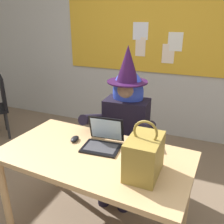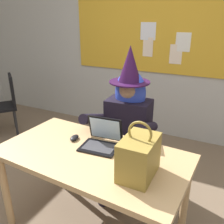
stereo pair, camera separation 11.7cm
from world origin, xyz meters
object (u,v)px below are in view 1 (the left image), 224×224
Objects in this scene: desk_main at (94,164)px; handbag at (144,156)px; chair_at_desk at (128,140)px; laptop at (103,140)px; person_costumed at (125,118)px; computer_mouse at (75,139)px.

handbag reaches higher than desk_main.
chair_at_desk is 0.67m from laptop.
handbag is at bearing 25.75° from person_costumed.
handbag is at bearing -35.17° from laptop.
laptop is (0.00, -0.61, 0.30)m from chair_at_desk.
chair_at_desk is 1.00m from handbag.
chair_at_desk is at bearing 179.63° from person_costumed.
handbag is (0.39, -0.23, 0.08)m from laptop.
laptop is at bearing -1.48° from chair_at_desk.
desk_main is 3.92× the size of handbag.
laptop reaches higher than chair_at_desk.
handbag reaches higher than computer_mouse.
computer_mouse is 0.28× the size of handbag.
desk_main is at bearing -4.51° from person_costumed.
chair_at_desk is (0.01, 0.74, -0.16)m from desk_main.
computer_mouse is 0.69m from handbag.
chair_at_desk is 2.88× the size of laptop.
desk_main is 0.29m from computer_mouse.
chair_at_desk is at bearing 60.03° from computer_mouse.
desk_main is 1.67× the size of chair_at_desk.
laptop is 0.82× the size of handbag.
laptop is at bearing 83.94° from desk_main.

